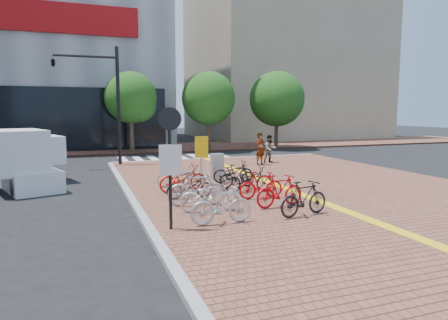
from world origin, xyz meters
name	(u,v)px	position (x,y,z in m)	size (l,w,h in m)	color
ground	(252,203)	(0.00, 0.00, 0.00)	(120.00, 120.00, 0.00)	black
sidewalk	(434,232)	(3.00, -5.00, 0.07)	(14.00, 34.00, 0.15)	brown
tactile_strip	(405,233)	(2.00, -5.00, 0.16)	(0.40, 34.00, 0.01)	yellow
kerb_west	(173,268)	(-4.00, -5.00, 0.08)	(0.25, 34.00, 0.15)	gray
kerb_north	(220,159)	(3.00, 12.00, 0.08)	(14.00, 0.25, 0.15)	gray
far_sidewalk	(151,148)	(0.00, 21.00, 0.07)	(70.00, 8.00, 0.15)	brown
building_beige	(281,63)	(18.00, 32.00, 9.00)	(20.00, 18.00, 18.00)	gray
crosswalk	(176,158)	(0.50, 14.00, 0.01)	(7.50, 4.00, 0.01)	silver
street_trees	(221,100)	(5.04, 17.45, 4.10)	(16.20, 4.60, 6.35)	#38281E
bike_0	(222,205)	(-2.09, -2.62, 0.68)	(0.50, 1.77, 1.07)	#B8B8BD
bike_1	(210,196)	(-1.96, -1.21, 0.65)	(0.66, 1.90, 1.00)	silver
bike_2	(197,188)	(-2.14, -0.33, 0.73)	(0.54, 1.92, 1.15)	#A6A6AA
bike_3	(189,186)	(-2.08, 0.82, 0.58)	(0.58, 1.66, 0.87)	black
bike_4	(183,178)	(-2.00, 2.09, 0.66)	(0.67, 1.93, 1.02)	#B71C0D
bike_5	(178,175)	(-1.93, 3.10, 0.61)	(0.62, 1.77, 0.93)	silver
bike_6	(304,198)	(0.48, -2.65, 0.68)	(0.50, 1.76, 1.06)	black
bike_7	(280,191)	(0.32, -1.44, 0.68)	(0.50, 1.77, 1.06)	red
bike_8	(261,185)	(0.28, -0.11, 0.64)	(0.46, 1.63, 0.98)	red
bike_9	(249,179)	(0.32, 1.08, 0.65)	(0.66, 1.89, 0.99)	black
bike_10	(237,176)	(0.26, 2.11, 0.62)	(0.45, 1.58, 0.95)	black
bike_11	(233,172)	(0.52, 3.20, 0.62)	(0.62, 1.78, 0.94)	black
pedestrian_a	(260,149)	(4.06, 7.99, 1.07)	(0.67, 0.44, 1.84)	gray
pedestrian_b	(270,149)	(4.99, 8.64, 0.97)	(0.80, 0.62, 1.64)	#4A4C5E
utility_box	(217,167)	(0.09, 4.10, 0.74)	(0.54, 0.39, 1.18)	#B1B2B6
yellow_sign	(201,152)	(-0.95, 3.07, 1.56)	(0.55, 0.12, 2.04)	#B7B7BC
notice_sign	(170,153)	(-3.50, -2.65, 2.16)	(0.59, 0.16, 3.18)	black
traffic_light_pole	(89,83)	(-5.04, 10.91, 4.74)	(3.57, 1.38, 6.65)	black
box_truck	(27,161)	(-7.77, 5.66, 1.17)	(3.14, 4.66, 2.49)	silver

